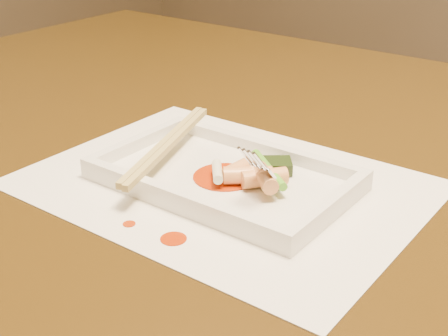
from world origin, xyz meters
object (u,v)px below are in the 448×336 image
Objects in this scene: table at (264,200)px; fork at (294,120)px; plate_base at (224,180)px; chopstick_a at (165,143)px; placemat at (224,184)px.

fork is at bearing -49.03° from table.
chopstick_a reaches higher than plate_base.
plate_base is at bearing -165.58° from fork.
chopstick_a is 0.16m from fork.
plate_base reaches higher than table.
chopstick_a is at bearing 180.00° from plate_base.
table is at bearing 107.55° from placemat.
chopstick_a reaches higher than placemat.
placemat reaches higher than table.
placemat is 1.79× the size of chopstick_a.
fork reaches higher than placemat.
plate_base is 1.86× the size of fork.
placemat is at bearing -72.45° from table.
plate_base is at bearing 0.00° from placemat.
chopstick_a is 1.59× the size of fork.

